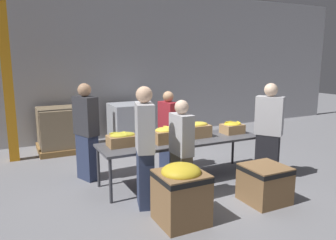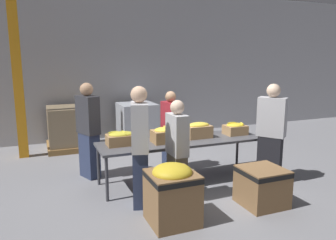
# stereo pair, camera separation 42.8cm
# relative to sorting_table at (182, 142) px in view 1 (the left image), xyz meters

# --- Properties ---
(ground_plane) EXTENTS (30.00, 30.00, 0.00)m
(ground_plane) POSITION_rel_sorting_table_xyz_m (0.00, 0.00, -0.71)
(ground_plane) COLOR gray
(wall_back) EXTENTS (16.00, 0.08, 4.00)m
(wall_back) POSITION_rel_sorting_table_xyz_m (0.00, 3.73, 1.29)
(wall_back) COLOR #A8A8AD
(wall_back) RESTS_ON ground_plane
(sorting_table) EXTENTS (2.95, 0.84, 0.75)m
(sorting_table) POSITION_rel_sorting_table_xyz_m (0.00, 0.00, 0.00)
(sorting_table) COLOR #4C4C51
(sorting_table) RESTS_ON ground_plane
(banana_box_0) EXTENTS (0.49, 0.32, 0.24)m
(banana_box_0) POSITION_rel_sorting_table_xyz_m (-1.06, 0.09, 0.16)
(banana_box_0) COLOR #A37A4C
(banana_box_0) RESTS_ON sorting_table
(banana_box_1) EXTENTS (0.38, 0.34, 0.27)m
(banana_box_1) POSITION_rel_sorting_table_xyz_m (-0.35, -0.03, 0.18)
(banana_box_1) COLOR #A37A4C
(banana_box_1) RESTS_ON sorting_table
(banana_box_2) EXTENTS (0.46, 0.29, 0.29)m
(banana_box_2) POSITION_rel_sorting_table_xyz_m (0.36, 0.06, 0.19)
(banana_box_2) COLOR tan
(banana_box_2) RESTS_ON sorting_table
(banana_box_3) EXTENTS (0.40, 0.31, 0.24)m
(banana_box_3) POSITION_rel_sorting_table_xyz_m (1.12, 0.03, 0.16)
(banana_box_3) COLOR tan
(banana_box_3) RESTS_ON sorting_table
(volunteer_0) EXTENTS (0.28, 0.45, 1.56)m
(volunteer_0) POSITION_rel_sorting_table_xyz_m (0.05, 0.64, 0.07)
(volunteer_0) COLOR #2D3856
(volunteer_0) RESTS_ON ground_plane
(volunteer_1) EXTENTS (0.47, 0.52, 1.75)m
(volunteer_1) POSITION_rel_sorting_table_xyz_m (1.44, -0.61, 0.16)
(volunteer_1) COLOR black
(volunteer_1) RESTS_ON ground_plane
(volunteer_2) EXTENTS (0.36, 0.53, 1.79)m
(volunteer_2) POSITION_rel_sorting_table_xyz_m (-0.97, -0.66, 0.18)
(volunteer_2) COLOR #2D3856
(volunteer_2) RESTS_ON ground_plane
(volunteer_3) EXTENTS (0.22, 0.42, 1.57)m
(volunteer_3) POSITION_rel_sorting_table_xyz_m (-0.42, -0.75, 0.08)
(volunteer_3) COLOR #6B604C
(volunteer_3) RESTS_ON ground_plane
(volunteer_4) EXTENTS (0.39, 0.52, 1.75)m
(volunteer_4) POSITION_rel_sorting_table_xyz_m (-1.49, 0.81, 0.16)
(volunteer_4) COLOR #2D3856
(volunteer_4) RESTS_ON ground_plane
(donation_bin_0) EXTENTS (0.63, 0.63, 0.82)m
(donation_bin_0) POSITION_rel_sorting_table_xyz_m (-0.74, -1.35, -0.27)
(donation_bin_0) COLOR olive
(donation_bin_0) RESTS_ON ground_plane
(donation_bin_1) EXTENTS (0.62, 0.62, 0.57)m
(donation_bin_1) POSITION_rel_sorting_table_xyz_m (0.71, -1.35, -0.40)
(donation_bin_1) COLOR olive
(donation_bin_1) RESTS_ON ground_plane
(support_pillar) EXTENTS (0.20, 0.20, 4.00)m
(support_pillar) POSITION_rel_sorting_table_xyz_m (-2.67, 2.63, 1.29)
(support_pillar) COLOR orange
(support_pillar) RESTS_ON ground_plane
(pallet_stack_0) EXTENTS (1.12, 1.12, 1.02)m
(pallet_stack_0) POSITION_rel_sorting_table_xyz_m (-1.62, 2.97, -0.21)
(pallet_stack_0) COLOR olive
(pallet_stack_0) RESTS_ON ground_plane
(pallet_stack_1) EXTENTS (1.00, 1.00, 1.02)m
(pallet_stack_1) POSITION_rel_sorting_table_xyz_m (0.06, 2.94, -0.21)
(pallet_stack_1) COLOR olive
(pallet_stack_1) RESTS_ON ground_plane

